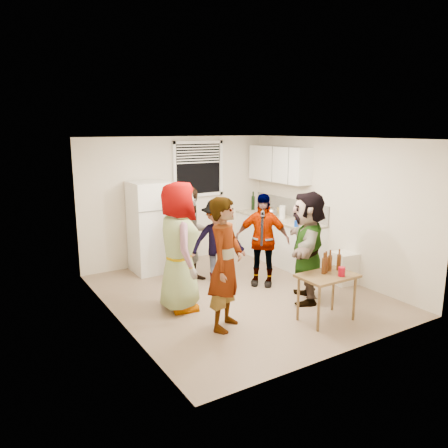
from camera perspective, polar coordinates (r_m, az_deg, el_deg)
room at (r=7.23m, az=2.02°, el=-9.13°), size 4.00×4.50×2.50m
window at (r=8.89m, az=-3.37°, el=7.20°), size 1.12×0.10×1.06m
refrigerator at (r=8.25m, az=-9.56°, el=-0.40°), size 0.70×0.70×1.70m
counter_lower at (r=8.94m, az=7.08°, el=-2.09°), size 0.60×2.20×0.86m
countertop at (r=8.84m, az=7.16°, el=0.73°), size 0.64×2.22×0.04m
backsplash at (r=8.98m, az=8.61°, el=2.17°), size 0.03×2.20×0.36m
upper_cabinets at (r=8.92m, az=7.19°, el=7.79°), size 0.34×1.60×0.70m
kettle at (r=8.94m, az=6.22°, el=1.02°), size 0.29×0.26×0.21m
paper_towel at (r=8.72m, az=7.60°, el=0.70°), size 0.12×0.12×0.26m
wine_bottle at (r=9.62m, az=3.81°, el=1.87°), size 0.08×0.08×0.30m
beer_bottle_counter at (r=8.28m, az=9.45°, el=0.01°), size 0.07×0.07×0.26m
blue_cup at (r=8.04m, az=9.43°, el=-0.36°), size 0.09×0.09×0.11m
picture_frame at (r=9.13m, az=7.35°, el=1.68°), size 0.02×0.17×0.14m
trash_bin at (r=7.91m, az=15.40°, el=-5.73°), size 0.42×0.42×0.55m
serving_table at (r=6.48m, az=13.07°, el=-12.10°), size 0.80×0.53×0.67m
beer_bottle_table at (r=6.26m, az=12.86°, el=-6.35°), size 0.06×0.06×0.23m
red_cup at (r=6.22m, az=15.08°, el=-6.58°), size 0.10×0.10×0.13m
guest_grey at (r=6.73m, az=-5.74°, el=-10.85°), size 2.08×1.35×0.61m
guest_stripe at (r=6.11m, az=0.19°, el=-13.29°), size 1.60×1.83×0.43m
guest_back_left at (r=7.83m, az=-4.10°, el=-7.43°), size 0.93×1.73×0.63m
guest_back_right at (r=7.72m, az=-0.82°, el=-7.68°), size 1.44×1.74×0.55m
guest_black at (r=7.69m, az=4.89°, el=-7.80°), size 1.79×1.78×0.39m
guest_orange at (r=7.12m, az=10.53°, el=-9.68°), size 2.36×2.34×0.51m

